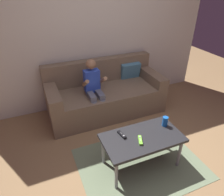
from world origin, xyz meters
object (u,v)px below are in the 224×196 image
Objects in this scene: coffee_table at (142,140)px; person_seated_on_couch at (94,88)px; couch at (105,95)px; game_remote_lime_center at (140,140)px; game_remote_black_near_edge at (122,135)px; soda_can at (165,121)px.

person_seated_on_couch is at bearing 100.29° from coffee_table.
couch is 0.40m from person_seated_on_couch.
game_remote_lime_center is at bearing -94.32° from couch.
game_remote_lime_center is (0.15, -0.16, 0.00)m from game_remote_black_near_edge.
game_remote_black_near_edge is 0.56m from soda_can.
person_seated_on_couch reaches higher than couch.
game_remote_black_near_edge is at bearing 176.59° from soda_can.
person_seated_on_couch is 1.13m from coffee_table.
person_seated_on_couch is 1.17m from game_remote_lime_center.
game_remote_lime_center reaches higher than coffee_table.
coffee_table is (0.20, -1.10, -0.17)m from person_seated_on_couch.
person_seated_on_couch reaches higher than game_remote_black_near_edge.
coffee_table is at bearing -79.71° from person_seated_on_couch.
couch reaches higher than soda_can.
coffee_table is 6.32× the size of game_remote_lime_center.
coffee_table is at bearing -91.88° from couch.
game_remote_lime_center is (-0.10, -1.33, 0.15)m from couch.
game_remote_black_near_edge is at bearing -90.34° from person_seated_on_couch.
couch is 12.88× the size of game_remote_lime_center.
couch is at bearing 104.24° from soda_can.
soda_can is at bearing 17.53° from game_remote_lime_center.
couch is 2.04× the size of coffee_table.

